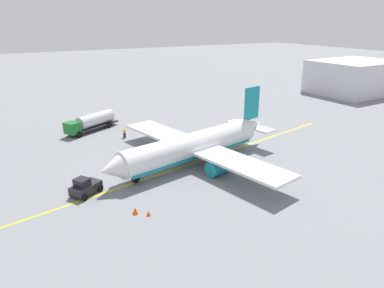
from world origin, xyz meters
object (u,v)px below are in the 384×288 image
object	(u,v)px
airplane	(195,146)
refueling_worker	(124,133)
safety_cone_wingtip	(149,213)
safety_cone_nose	(135,211)
pushback_tug	(85,187)
fuel_tanker	(91,122)

from	to	relation	value
airplane	refueling_worker	distance (m)	16.88
airplane	safety_cone_wingtip	bearing A→B (deg)	41.40
safety_cone_wingtip	refueling_worker	bearing A→B (deg)	-104.14
safety_cone_nose	pushback_tug	bearing A→B (deg)	-63.80
fuel_tanker	pushback_tug	bearing A→B (deg)	73.62
safety_cone_nose	safety_cone_wingtip	world-z (taller)	safety_cone_nose
pushback_tug	safety_cone_wingtip	world-z (taller)	pushback_tug
pushback_tug	safety_cone_wingtip	bearing A→B (deg)	119.37
pushback_tug	refueling_worker	bearing A→B (deg)	-121.82
fuel_tanker	safety_cone_wingtip	bearing A→B (deg)	85.30
airplane	safety_cone_wingtip	size ratio (longest dim) A/B	55.30
fuel_tanker	refueling_worker	xyz separation A→B (m)	(-3.89, 6.83, -0.91)
fuel_tanker	safety_cone_wingtip	size ratio (longest dim) A/B	19.27
refueling_worker	safety_cone_nose	size ratio (longest dim) A/B	2.28
pushback_tug	safety_cone_wingtip	xyz separation A→B (m)	(-4.60, 8.17, -0.72)
fuel_tanker	airplane	bearing A→B (deg)	111.10
airplane	pushback_tug	bearing A→B (deg)	7.10
safety_cone_wingtip	fuel_tanker	bearing A→B (deg)	-94.70
pushback_tug	refueling_worker	distance (m)	21.25
pushback_tug	refueling_worker	world-z (taller)	pushback_tug
fuel_tanker	safety_cone_wingtip	xyz separation A→B (m)	(2.72, 33.05, -1.45)
refueling_worker	safety_cone_nose	bearing A→B (deg)	73.00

